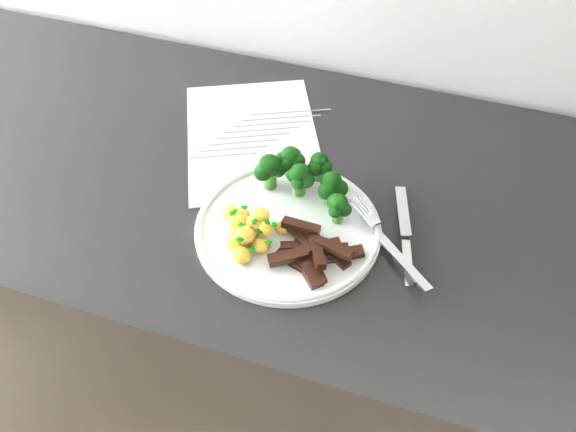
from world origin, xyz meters
name	(u,v)px	position (x,y,z in m)	size (l,w,h in m)	color
counter	(304,350)	(-0.07, 1.68, 0.43)	(2.31, 0.58, 0.87)	black
recipe_paper	(252,137)	(-0.19, 1.77, 0.87)	(0.30, 0.34, 0.00)	white
plate	(288,228)	(-0.07, 1.60, 0.88)	(0.25, 0.25, 0.01)	white
broccoli	(305,175)	(-0.07, 1.67, 0.91)	(0.15, 0.10, 0.06)	#316A22
potatoes	(247,229)	(-0.12, 1.57, 0.89)	(0.10, 0.09, 0.04)	yellow
beef_strips	(314,251)	(-0.03, 1.56, 0.89)	(0.12, 0.10, 0.03)	black
fork	(391,246)	(0.06, 1.60, 0.89)	(0.13, 0.13, 0.02)	silver
knife	(406,246)	(0.08, 1.62, 0.88)	(0.06, 0.17, 0.02)	silver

